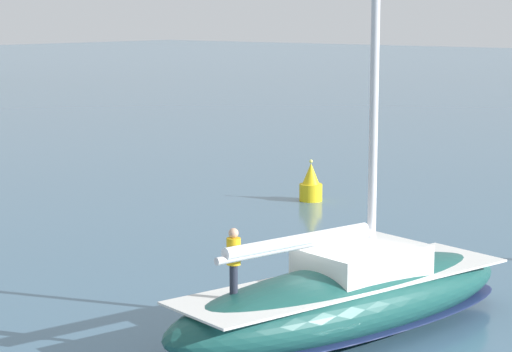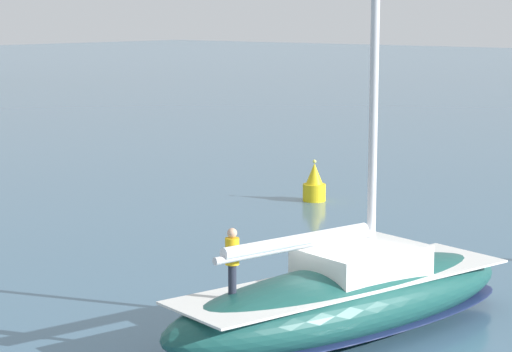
# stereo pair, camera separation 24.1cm
# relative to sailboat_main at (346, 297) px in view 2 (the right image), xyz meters

# --- Properties ---
(ground_plane) EXTENTS (400.00, 400.00, 0.00)m
(ground_plane) POSITION_rel_sailboat_main_xyz_m (-0.03, 0.01, -1.05)
(ground_plane) COLOR #42667F
(sailboat_main) EXTENTS (11.74, 5.51, 15.56)m
(sailboat_main) POSITION_rel_sailboat_main_xyz_m (0.00, 0.00, 0.00)
(sailboat_main) COLOR #194C47
(sailboat_main) RESTS_ON ground
(channel_buoy) EXTENTS (1.03, 1.03, 1.87)m
(channel_buoy) POSITION_rel_sailboat_main_xyz_m (14.71, 11.83, -0.32)
(channel_buoy) COLOR yellow
(channel_buoy) RESTS_ON ground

